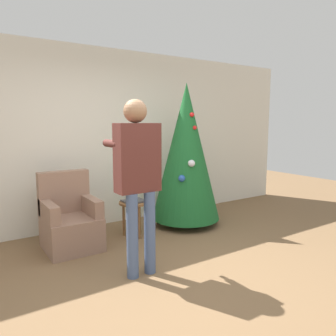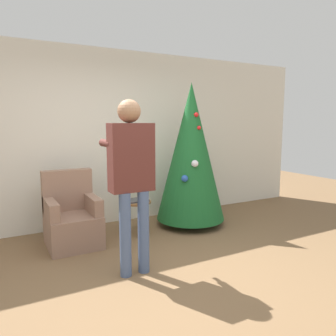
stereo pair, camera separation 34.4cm
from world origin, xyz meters
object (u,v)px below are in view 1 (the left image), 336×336
(christmas_tree, at_px, (186,152))
(side_stool, at_px, (134,207))
(armchair, at_px, (70,222))
(person_standing, at_px, (138,170))

(christmas_tree, relative_size, side_stool, 4.45)
(armchair, distance_m, side_stool, 0.89)
(person_standing, bearing_deg, christmas_tree, 37.58)
(christmas_tree, bearing_deg, person_standing, -142.42)
(armchair, xyz_separation_m, side_stool, (0.89, -0.04, 0.08))
(person_standing, height_order, side_stool, person_standing)
(christmas_tree, distance_m, side_stool, 1.18)
(christmas_tree, height_order, person_standing, christmas_tree)
(person_standing, relative_size, side_stool, 3.72)
(christmas_tree, height_order, side_stool, christmas_tree)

